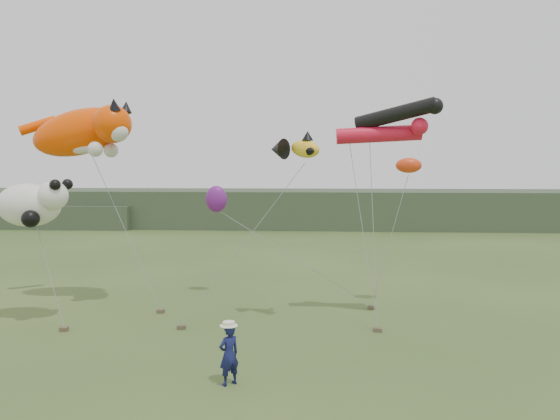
{
  "coord_description": "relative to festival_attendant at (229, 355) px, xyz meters",
  "views": [
    {
      "loc": [
        2.38,
        -16.64,
        6.25
      ],
      "look_at": [
        0.92,
        3.0,
        4.81
      ],
      "focal_mm": 35.0,
      "sensor_mm": 36.0,
      "label": 1
    }
  ],
  "objects": [
    {
      "name": "cat_kite",
      "position": [
        -8.04,
        9.08,
        7.14
      ],
      "size": [
        6.05,
        3.23,
        3.06
      ],
      "color": "#FF4600",
      "rests_on": "ground"
    },
    {
      "name": "tube_kites",
      "position": [
        5.57,
        7.29,
        7.24
      ],
      "size": [
        4.16,
        1.76,
        1.81
      ],
      "color": "black",
      "rests_on": "ground"
    },
    {
      "name": "fish_kite",
      "position": [
        1.61,
        6.46,
        6.23
      ],
      "size": [
        2.36,
        1.54,
        1.14
      ],
      "color": "yellow",
      "rests_on": "ground"
    },
    {
      "name": "sandbag_anchors",
      "position": [
        -0.93,
        6.51,
        -0.81
      ],
      "size": [
        12.54,
        4.49,
        0.16
      ],
      "color": "brown",
      "rests_on": "ground"
    },
    {
      "name": "headland",
      "position": [
        -2.86,
        45.99,
        1.03
      ],
      "size": [
        90.0,
        13.0,
        4.0
      ],
      "color": "#2D3D28",
      "rests_on": "ground"
    },
    {
      "name": "panda_kite",
      "position": [
        -9.04,
        5.95,
        3.99
      ],
      "size": [
        3.13,
        2.03,
        1.95
      ],
      "color": "white",
      "rests_on": "ground"
    },
    {
      "name": "misc_kites",
      "position": [
        0.66,
        10.81,
        4.51
      ],
      "size": [
        10.26,
        2.45,
        2.65
      ],
      "color": "#EA3E15",
      "rests_on": "ground"
    },
    {
      "name": "ground",
      "position": [
        0.25,
        1.3,
        -0.89
      ],
      "size": [
        120.0,
        120.0,
        0.0
      ],
      "primitive_type": "plane",
      "color": "#385123",
      "rests_on": "ground"
    },
    {
      "name": "festival_attendant",
      "position": [
        0.0,
        0.0,
        0.0
      ],
      "size": [
        0.77,
        0.75,
        1.79
      ],
      "primitive_type": "imported",
      "rotation": [
        0.0,
        0.0,
        3.86
      ],
      "color": "#14184C",
      "rests_on": "ground"
    }
  ]
}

